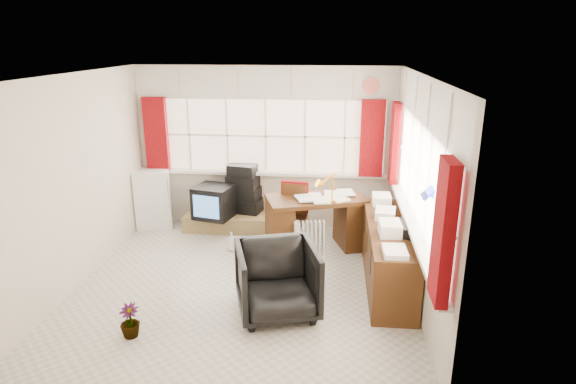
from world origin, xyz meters
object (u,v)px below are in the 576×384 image
at_px(radiator, 311,244).
at_px(crt_tv, 214,202).
at_px(desk, 315,220).
at_px(tv_bench, 230,222).
at_px(desk_lamp, 332,181).
at_px(office_chair, 277,280).
at_px(task_chair, 293,214).
at_px(credenza, 388,253).
at_px(mini_fridge, 153,197).

bearing_deg(radiator, crt_tv, 151.68).
bearing_deg(desk, crt_tv, 163.80).
height_order(desk, tv_bench, desk).
distance_m(desk_lamp, office_chair, 1.81).
bearing_deg(tv_bench, desk_lamp, -25.00).
relative_size(task_chair, tv_bench, 0.69).
height_order(task_chair, credenza, task_chair).
bearing_deg(task_chair, crt_tv, 160.64).
bearing_deg(credenza, mini_fridge, 155.61).
bearing_deg(mini_fridge, radiator, -22.13).
bearing_deg(desk_lamp, desk, 147.64).
xyz_separation_m(office_chair, mini_fridge, (-2.27, 2.41, 0.07)).
distance_m(desk, radiator, 0.42).
bearing_deg(credenza, tv_bench, 146.30).
bearing_deg(radiator, desk_lamp, 40.71).
bearing_deg(radiator, credenza, -30.08).
distance_m(office_chair, mini_fridge, 3.31).
distance_m(office_chair, radiator, 1.40).
xyz_separation_m(office_chair, tv_bench, (-1.02, 2.33, -0.27)).
xyz_separation_m(radiator, mini_fridge, (-2.57, 1.05, 0.24)).
height_order(desk_lamp, office_chair, desk_lamp).
bearing_deg(mini_fridge, desk_lamp, -16.11).
relative_size(radiator, crt_tv, 0.86).
bearing_deg(credenza, task_chair, 142.72).
distance_m(tv_bench, crt_tv, 0.45).
xyz_separation_m(crt_tv, mini_fridge, (-1.04, 0.22, -0.04)).
distance_m(radiator, tv_bench, 1.64).
bearing_deg(office_chair, desk, 62.39).
height_order(radiator, credenza, credenza).
bearing_deg(desk, mini_fridge, 165.47).
xyz_separation_m(desk_lamp, crt_tv, (-1.79, 0.60, -0.55)).
relative_size(tv_bench, crt_tv, 2.17).
distance_m(task_chair, credenza, 1.55).
height_order(task_chair, office_chair, task_chair).
height_order(desk, credenza, credenza).
bearing_deg(credenza, desk, 134.84).
height_order(radiator, tv_bench, radiator).
relative_size(desk, task_chair, 1.54).
distance_m(crt_tv, mini_fridge, 1.07).
height_order(office_chair, mini_fridge, mini_fridge).
xyz_separation_m(credenza, mini_fridge, (-3.53, 1.60, 0.07)).
xyz_separation_m(task_chair, office_chair, (-0.02, -1.75, -0.12)).
height_order(credenza, tv_bench, credenza).
bearing_deg(office_chair, task_chair, 72.64).
bearing_deg(radiator, desk, 84.01).
xyz_separation_m(desk_lamp, mini_fridge, (-2.84, 0.82, -0.59)).
distance_m(desk_lamp, tv_bench, 1.98).
relative_size(desk_lamp, radiator, 0.73).
bearing_deg(credenza, radiator, 149.92).
bearing_deg(task_chair, mini_fridge, 163.92).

